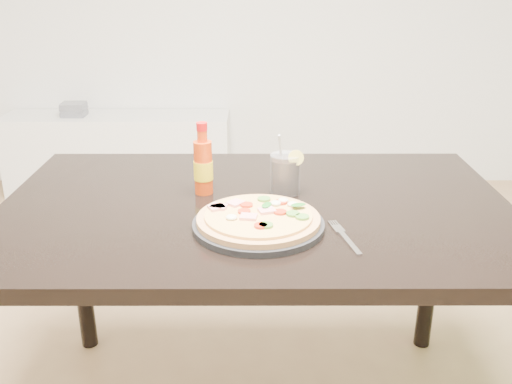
{
  "coord_description": "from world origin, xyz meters",
  "views": [
    {
      "loc": [
        0.07,
        -1.41,
        1.35
      ],
      "look_at": [
        0.07,
        -0.08,
        0.83
      ],
      "focal_mm": 40.0,
      "sensor_mm": 36.0,
      "label": 1
    }
  ],
  "objects_px": {
    "dining_table": "(256,231)",
    "fork": "(344,236)",
    "pizza": "(259,218)",
    "cola_cup": "(285,175)",
    "hot_sauce_bottle": "(203,166)",
    "plate": "(258,225)",
    "media_console": "(119,154)"
  },
  "relations": [
    {
      "from": "pizza",
      "to": "cola_cup",
      "type": "bearing_deg",
      "value": 72.23
    },
    {
      "from": "fork",
      "to": "media_console",
      "type": "relative_size",
      "value": 0.13
    },
    {
      "from": "plate",
      "to": "hot_sauce_bottle",
      "type": "xyz_separation_m",
      "value": [
        -0.15,
        0.24,
        0.07
      ]
    },
    {
      "from": "pizza",
      "to": "media_console",
      "type": "relative_size",
      "value": 0.22
    },
    {
      "from": "pizza",
      "to": "cola_cup",
      "type": "height_order",
      "value": "cola_cup"
    },
    {
      "from": "plate",
      "to": "media_console",
      "type": "xyz_separation_m",
      "value": [
        -0.88,
        2.19,
        -0.51
      ]
    },
    {
      "from": "plate",
      "to": "media_console",
      "type": "distance_m",
      "value": 2.42
    },
    {
      "from": "dining_table",
      "to": "cola_cup",
      "type": "xyz_separation_m",
      "value": [
        0.08,
        0.08,
        0.14
      ]
    },
    {
      "from": "pizza",
      "to": "hot_sauce_bottle",
      "type": "xyz_separation_m",
      "value": [
        -0.16,
        0.24,
        0.05
      ]
    },
    {
      "from": "fork",
      "to": "hot_sauce_bottle",
      "type": "bearing_deg",
      "value": 128.71
    },
    {
      "from": "plate",
      "to": "hot_sauce_bottle",
      "type": "height_order",
      "value": "hot_sauce_bottle"
    },
    {
      "from": "dining_table",
      "to": "hot_sauce_bottle",
      "type": "bearing_deg",
      "value": 152.2
    },
    {
      "from": "hot_sauce_bottle",
      "to": "fork",
      "type": "xyz_separation_m",
      "value": [
        0.36,
        -0.29,
        -0.08
      ]
    },
    {
      "from": "pizza",
      "to": "media_console",
      "type": "xyz_separation_m",
      "value": [
        -0.88,
        2.19,
        -0.53
      ]
    },
    {
      "from": "dining_table",
      "to": "media_console",
      "type": "xyz_separation_m",
      "value": [
        -0.87,
        2.03,
        -0.42
      ]
    },
    {
      "from": "hot_sauce_bottle",
      "to": "cola_cup",
      "type": "relative_size",
      "value": 1.18
    },
    {
      "from": "media_console",
      "to": "plate",
      "type": "bearing_deg",
      "value": -68.2
    },
    {
      "from": "fork",
      "to": "cola_cup",
      "type": "bearing_deg",
      "value": 101.07
    },
    {
      "from": "plate",
      "to": "cola_cup",
      "type": "distance_m",
      "value": 0.26
    },
    {
      "from": "cola_cup",
      "to": "media_console",
      "type": "distance_m",
      "value": 2.24
    },
    {
      "from": "plate",
      "to": "pizza",
      "type": "height_order",
      "value": "pizza"
    },
    {
      "from": "pizza",
      "to": "cola_cup",
      "type": "relative_size",
      "value": 1.74
    },
    {
      "from": "plate",
      "to": "fork",
      "type": "xyz_separation_m",
      "value": [
        0.2,
        -0.05,
        -0.01
      ]
    },
    {
      "from": "dining_table",
      "to": "plate",
      "type": "relative_size",
      "value": 4.28
    },
    {
      "from": "hot_sauce_bottle",
      "to": "media_console",
      "type": "relative_size",
      "value": 0.15
    },
    {
      "from": "dining_table",
      "to": "cola_cup",
      "type": "relative_size",
      "value": 7.96
    },
    {
      "from": "dining_table",
      "to": "fork",
      "type": "relative_size",
      "value": 7.47
    },
    {
      "from": "dining_table",
      "to": "fork",
      "type": "height_order",
      "value": "fork"
    },
    {
      "from": "cola_cup",
      "to": "fork",
      "type": "distance_m",
      "value": 0.32
    },
    {
      "from": "cola_cup",
      "to": "media_console",
      "type": "bearing_deg",
      "value": 116.08
    },
    {
      "from": "plate",
      "to": "fork",
      "type": "distance_m",
      "value": 0.21
    },
    {
      "from": "hot_sauce_bottle",
      "to": "fork",
      "type": "height_order",
      "value": "hot_sauce_bottle"
    }
  ]
}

